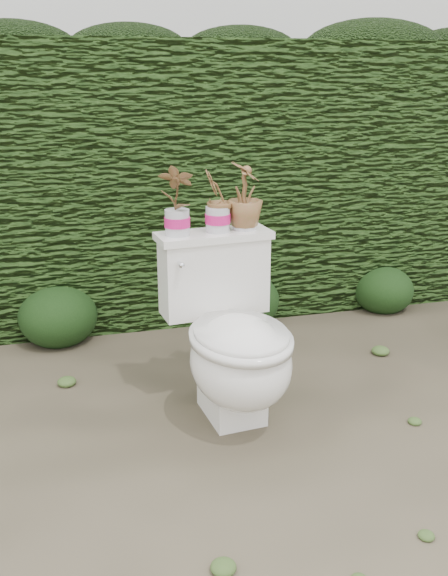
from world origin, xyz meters
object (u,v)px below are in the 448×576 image
object	(u,v)px
toilet	(233,342)
potted_plant_right	(245,198)
potted_plant_center	(218,203)
potted_plant_left	(177,202)

from	to	relation	value
toilet	potted_plant_right	xyz separation A→B (m)	(0.12, 0.25, 0.56)
toilet	potted_plant_right	world-z (taller)	potted_plant_right
toilet	potted_plant_center	distance (m)	0.60
potted_plant_center	potted_plant_right	bearing A→B (deg)	142.11
toilet	potted_plant_center	world-z (taller)	potted_plant_center
potted_plant_left	potted_plant_center	bearing A→B (deg)	-146.93
toilet	potted_plant_center	bearing A→B (deg)	85.57
potted_plant_left	potted_plant_center	world-z (taller)	potted_plant_left
potted_plant_left	potted_plant_right	world-z (taller)	potted_plant_left
potted_plant_right	potted_plant_center	bearing A→B (deg)	102.65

